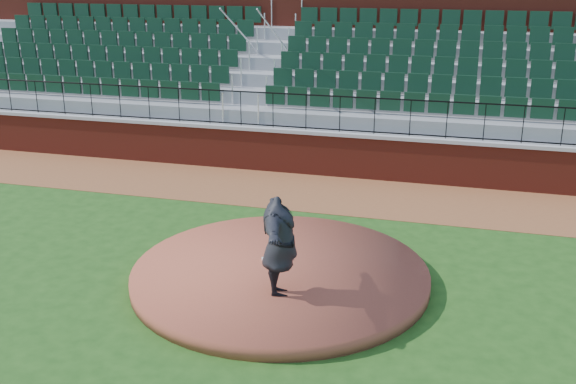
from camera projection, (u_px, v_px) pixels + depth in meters
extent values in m
plane|color=#1E4915|center=(268.00, 280.00, 12.96)|extent=(90.00, 90.00, 0.00)
cube|color=brown|center=(327.00, 193.00, 17.89)|extent=(34.00, 3.20, 0.01)
cube|color=maroon|center=(339.00, 155.00, 19.16)|extent=(34.00, 0.35, 1.20)
cube|color=#B7B7B7|center=(339.00, 133.00, 18.95)|extent=(34.00, 0.45, 0.10)
cube|color=maroon|center=(371.00, 55.00, 23.51)|extent=(34.00, 0.50, 5.50)
cylinder|color=brown|center=(280.00, 274.00, 12.90)|extent=(5.68, 5.68, 0.25)
cube|color=white|center=(277.00, 259.00, 13.24)|extent=(0.60, 0.37, 0.04)
imported|color=black|center=(279.00, 246.00, 11.59)|extent=(1.21, 2.32, 1.82)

